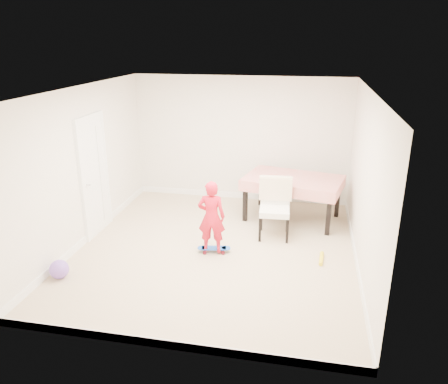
% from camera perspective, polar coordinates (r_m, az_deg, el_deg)
% --- Properties ---
extents(ground, '(5.00, 5.00, 0.00)m').
position_cam_1_polar(ground, '(7.30, -1.08, -7.50)').
color(ground, tan).
rests_on(ground, ground).
extents(ceiling, '(4.50, 5.00, 0.04)m').
position_cam_1_polar(ceiling, '(6.54, -1.23, 13.03)').
color(ceiling, white).
rests_on(ceiling, wall_back).
extents(wall_back, '(4.50, 0.04, 2.60)m').
position_cam_1_polar(wall_back, '(9.16, 2.18, 6.84)').
color(wall_back, silver).
rests_on(wall_back, ground).
extents(wall_front, '(4.50, 0.04, 2.60)m').
position_cam_1_polar(wall_front, '(4.59, -7.82, -6.91)').
color(wall_front, silver).
rests_on(wall_front, ground).
extents(wall_left, '(0.04, 5.00, 2.60)m').
position_cam_1_polar(wall_left, '(7.59, -17.87, 3.15)').
color(wall_left, silver).
rests_on(wall_left, ground).
extents(wall_right, '(0.04, 5.00, 2.60)m').
position_cam_1_polar(wall_right, '(6.71, 17.78, 1.05)').
color(wall_right, silver).
rests_on(wall_right, ground).
extents(door, '(0.11, 0.94, 2.11)m').
position_cam_1_polar(door, '(7.91, -16.60, 1.86)').
color(door, white).
rests_on(door, ground).
extents(baseboard_back, '(4.50, 0.02, 0.12)m').
position_cam_1_polar(baseboard_back, '(9.53, 2.09, -0.44)').
color(baseboard_back, white).
rests_on(baseboard_back, ground).
extents(baseboard_front, '(4.50, 0.02, 0.12)m').
position_cam_1_polar(baseboard_front, '(5.25, -7.20, -19.15)').
color(baseboard_front, white).
rests_on(baseboard_front, ground).
extents(baseboard_left, '(0.02, 5.00, 0.12)m').
position_cam_1_polar(baseboard_left, '(8.01, -17.01, -5.37)').
color(baseboard_left, white).
rests_on(baseboard_left, ground).
extents(baseboard_right, '(0.02, 5.00, 0.12)m').
position_cam_1_polar(baseboard_right, '(7.19, 16.83, -8.35)').
color(baseboard_right, white).
rests_on(baseboard_right, ground).
extents(dining_table, '(1.96, 1.46, 0.83)m').
position_cam_1_polar(dining_table, '(8.43, 8.89, -0.82)').
color(dining_table, '#AE091D').
rests_on(dining_table, ground).
extents(dining_chair, '(0.61, 0.68, 1.04)m').
position_cam_1_polar(dining_chair, '(7.59, 6.63, -2.21)').
color(dining_chair, beige).
rests_on(dining_chair, ground).
extents(skateboard, '(0.57, 0.29, 0.08)m').
position_cam_1_polar(skateboard, '(7.20, -1.31, -7.55)').
color(skateboard, blue).
rests_on(skateboard, ground).
extents(child, '(0.46, 0.32, 1.20)m').
position_cam_1_polar(child, '(6.94, -1.64, -3.55)').
color(child, red).
rests_on(child, ground).
extents(balloon, '(0.28, 0.28, 0.28)m').
position_cam_1_polar(balloon, '(6.88, -20.73, -9.42)').
color(balloon, '#7F54CA').
rests_on(balloon, ground).
extents(foam_toy, '(0.08, 0.40, 0.06)m').
position_cam_1_polar(foam_toy, '(7.13, 12.60, -8.47)').
color(foam_toy, yellow).
rests_on(foam_toy, ground).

